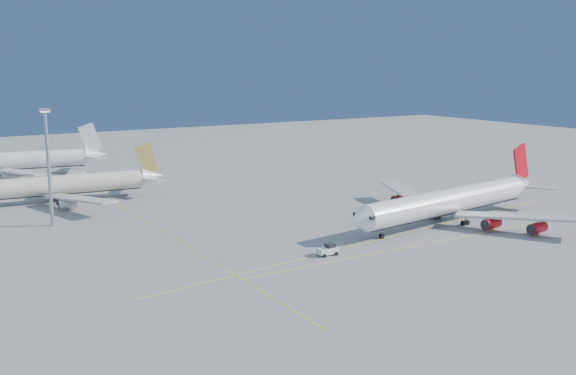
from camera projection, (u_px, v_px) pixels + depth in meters
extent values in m
plane|color=slate|center=(373.00, 231.00, 142.38)|extent=(500.00, 500.00, 0.00)
cube|color=yellow|center=(434.00, 242.00, 133.20)|extent=(90.00, 0.18, 0.02)
cube|color=yellow|center=(391.00, 237.00, 137.35)|extent=(118.86, 16.88, 0.02)
cube|color=yellow|center=(154.00, 226.00, 147.06)|extent=(0.18, 140.00, 0.02)
cylinder|color=white|center=(449.00, 201.00, 149.03)|extent=(55.48, 12.95, 5.72)
cone|color=white|center=(358.00, 220.00, 130.64)|extent=(5.15, 6.25, 5.72)
cone|color=white|center=(523.00, 183.00, 168.11)|extent=(7.56, 6.29, 5.43)
cube|color=black|center=(365.00, 216.00, 131.68)|extent=(2.28, 5.59, 0.69)
cube|color=#B7B7BC|center=(523.00, 217.00, 140.19)|extent=(20.04, 26.62, 0.54)
cube|color=#B7B7BC|center=(410.00, 194.00, 164.64)|extent=(13.85, 28.73, 0.54)
cube|color=red|center=(521.00, 163.00, 166.17)|extent=(7.57, 1.44, 10.43)
cylinder|color=gray|center=(382.00, 231.00, 135.69)|extent=(0.24, 0.24, 2.27)
cylinder|color=black|center=(382.00, 236.00, 135.90)|extent=(1.17, 0.83, 1.08)
cylinder|color=gray|center=(465.00, 218.00, 147.20)|extent=(0.32, 0.32, 2.27)
cylinder|color=black|center=(465.00, 223.00, 147.41)|extent=(1.19, 1.02, 1.08)
cylinder|color=gray|center=(437.00, 212.00, 153.37)|extent=(0.32, 0.32, 2.27)
cylinder|color=black|center=(437.00, 216.00, 153.59)|extent=(1.19, 1.02, 1.08)
cylinder|color=red|center=(491.00, 223.00, 142.00)|extent=(5.02, 3.07, 2.46)
cylinder|color=red|center=(537.00, 228.00, 138.04)|extent=(5.02, 3.07, 2.46)
cylinder|color=red|center=(415.00, 207.00, 158.59)|extent=(5.02, 3.07, 2.46)
cylinder|color=red|center=(400.00, 199.00, 167.73)|extent=(5.02, 3.07, 2.46)
cylinder|color=beige|center=(54.00, 185.00, 171.20)|extent=(47.12, 9.26, 5.14)
cone|color=beige|center=(152.00, 176.00, 182.67)|extent=(6.71, 5.42, 4.88)
cube|color=#B7B7BC|center=(80.00, 199.00, 160.89)|extent=(13.34, 25.22, 0.50)
cube|color=#B7B7BC|center=(64.00, 181.00, 185.82)|extent=(17.00, 24.00, 0.50)
cube|color=#B19642|center=(147.00, 159.00, 181.15)|extent=(6.94, 1.02, 9.53)
cylinder|color=gray|center=(60.00, 199.00, 168.96)|extent=(0.29, 0.29, 2.07)
cylinder|color=black|center=(61.00, 203.00, 169.15)|extent=(1.06, 0.90, 0.99)
cylinder|color=gray|center=(57.00, 194.00, 175.38)|extent=(0.29, 0.29, 2.07)
cylinder|color=black|center=(57.00, 198.00, 175.58)|extent=(1.06, 0.90, 0.99)
cylinder|color=#B7B7BC|center=(68.00, 204.00, 162.30)|extent=(4.51, 2.63, 2.25)
cylinder|color=#B7B7BC|center=(56.00, 189.00, 182.79)|extent=(4.51, 2.63, 2.25)
cylinder|color=white|center=(4.00, 161.00, 210.56)|extent=(51.73, 13.42, 5.76)
cone|color=white|center=(96.00, 155.00, 221.59)|extent=(7.94, 6.49, 5.47)
cube|color=#B7B7BC|center=(20.00, 172.00, 198.50)|extent=(13.35, 28.10, 0.57)
cube|color=#B7B7BC|center=(19.00, 159.00, 226.80)|extent=(20.15, 25.87, 0.57)
cube|color=silver|center=(90.00, 138.00, 219.94)|extent=(7.89, 1.65, 10.89)
cylinder|color=gray|center=(8.00, 173.00, 207.87)|extent=(0.33, 0.33, 2.37)
cylinder|color=black|center=(8.00, 177.00, 208.09)|extent=(1.26, 1.09, 1.13)
cylinder|color=gray|center=(8.00, 170.00, 215.33)|extent=(0.33, 0.33, 2.37)
cylinder|color=black|center=(8.00, 173.00, 215.55)|extent=(1.26, 1.09, 1.13)
cylinder|color=#B7B7BC|center=(10.00, 178.00, 200.27)|extent=(5.27, 3.28, 2.57)
cylinder|color=#B7B7BC|center=(11.00, 166.00, 223.54)|extent=(5.27, 3.28, 2.57)
cube|color=white|center=(327.00, 251.00, 123.96)|extent=(4.02, 2.05, 1.20)
cube|color=black|center=(330.00, 246.00, 124.10)|extent=(1.62, 1.72, 0.90)
cylinder|color=black|center=(324.00, 256.00, 122.48)|extent=(0.70, 0.36, 0.70)
cylinder|color=black|center=(318.00, 253.00, 124.25)|extent=(0.70, 0.36, 0.70)
cylinder|color=black|center=(337.00, 254.00, 123.88)|extent=(0.70, 0.36, 0.70)
cylinder|color=black|center=(330.00, 251.00, 125.65)|extent=(0.70, 0.36, 0.70)
cylinder|color=gray|center=(49.00, 169.00, 144.57)|extent=(0.74, 0.74, 26.27)
cube|color=gray|center=(45.00, 110.00, 142.08)|extent=(2.31, 2.31, 0.53)
cube|color=white|center=(45.00, 112.00, 142.16)|extent=(1.68, 1.68, 0.26)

